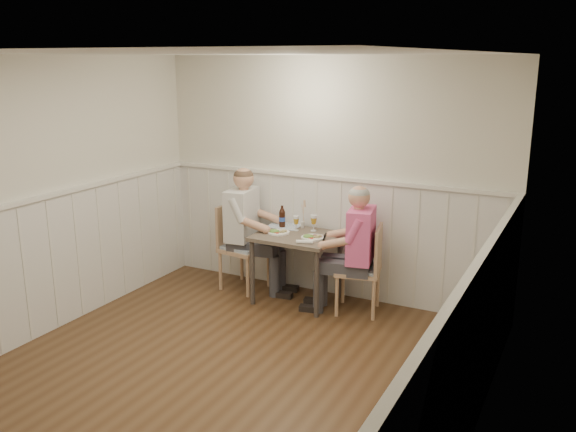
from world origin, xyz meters
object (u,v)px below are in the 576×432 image
Objects in this scene: chair_right at (364,266)px; man_in_pink at (356,260)px; grass_vase at (303,215)px; diner_cream at (246,239)px; chair_left at (240,243)px; beer_bottle at (282,218)px; dining_table at (297,244)px.

chair_right is 0.67× the size of man_in_pink.
man_in_pink is at bearing -20.66° from grass_vase.
diner_cream reaches higher than man_in_pink.
chair_left is (-1.50, 0.03, 0.02)m from chair_right.
diner_cream is at bearing -12.72° from chair_left.
beer_bottle is at bearing 172.48° from chair_right.
beer_bottle is (0.40, 0.13, 0.26)m from diner_cream.
chair_right is at bearing -1.02° from chair_left.
man_in_pink is 0.96× the size of diner_cream.
diner_cream is 4.26× the size of grass_vase.
man_in_pink is 0.86m from grass_vase.
diner_cream is (-0.66, 0.05, -0.05)m from dining_table.
beer_bottle reaches higher than chair_left.
man_in_pink is at bearing -0.85° from dining_table.
diner_cream is at bearing -160.21° from grass_vase.
beer_bottle is 0.23m from grass_vase.
grass_vase is (-0.74, 0.28, 0.33)m from man_in_pink.
dining_table is at bearing -77.10° from grass_vase.
beer_bottle is at bearing 12.47° from chair_left.
dining_table is 0.67m from diner_cream.
chair_right is 0.11m from man_in_pink.
chair_right is 1.42m from diner_cream.
dining_table is at bearing -4.61° from diner_cream.
dining_table is 2.54× the size of grass_vase.
chair_left is 0.81m from grass_vase.
grass_vase is (0.60, 0.22, 0.30)m from diner_cream.
diner_cream reaches higher than grass_vase.
chair_right is 1.09m from beer_bottle.
dining_table is at bearing 179.15° from man_in_pink.
beer_bottle is (-0.27, 0.18, 0.22)m from dining_table.
diner_cream is 0.49m from beer_bottle.
chair_left is at bearing -167.53° from beer_bottle.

